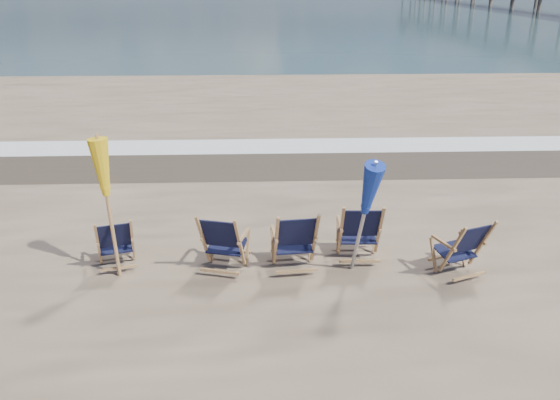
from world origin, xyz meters
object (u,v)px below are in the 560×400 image
(beach_chair_0, at_px, (133,242))
(beach_chair_1, at_px, (240,245))
(beach_chair_2, at_px, (315,241))
(umbrella_blue, at_px, (364,186))
(umbrella_yellow, at_px, (105,176))
(beach_chair_4, at_px, (482,246))
(beach_chair_3, at_px, (379,233))

(beach_chair_0, relative_size, beach_chair_1, 0.88)
(beach_chair_1, bearing_deg, beach_chair_2, -161.37)
(beach_chair_0, height_order, beach_chair_2, beach_chair_2)
(beach_chair_1, distance_m, umbrella_blue, 2.08)
(umbrella_yellow, height_order, umbrella_blue, umbrella_yellow)
(beach_chair_2, relative_size, beach_chair_4, 1.07)
(beach_chair_4, bearing_deg, beach_chair_3, -36.50)
(beach_chair_4, bearing_deg, beach_chair_1, -22.21)
(beach_chair_2, distance_m, beach_chair_4, 2.55)
(beach_chair_2, xyz_separation_m, beach_chair_4, (2.54, -0.19, -0.04))
(beach_chair_3, distance_m, umbrella_yellow, 4.27)
(beach_chair_2, xyz_separation_m, umbrella_blue, (0.66, -0.22, 0.98))
(beach_chair_0, height_order, beach_chair_3, beach_chair_3)
(beach_chair_0, height_order, umbrella_yellow, umbrella_yellow)
(beach_chair_1, height_order, umbrella_blue, umbrella_blue)
(beach_chair_2, distance_m, umbrella_yellow, 3.27)
(beach_chair_1, xyz_separation_m, umbrella_yellow, (-1.92, 0.09, 1.12))
(beach_chair_2, bearing_deg, beach_chair_4, 169.74)
(beach_chair_1, height_order, beach_chair_2, beach_chair_2)
(beach_chair_0, height_order, beach_chair_1, beach_chair_1)
(beach_chair_1, relative_size, beach_chair_3, 0.97)
(umbrella_blue, bearing_deg, beach_chair_2, 161.34)
(beach_chair_0, xyz_separation_m, umbrella_yellow, (-0.23, -0.23, 1.19))
(beach_chair_2, relative_size, umbrella_blue, 0.53)
(beach_chair_1, bearing_deg, beach_chair_0, 4.02)
(umbrella_yellow, bearing_deg, umbrella_blue, -3.50)
(beach_chair_2, relative_size, umbrella_yellow, 0.50)
(beach_chair_3, bearing_deg, umbrella_blue, 52.08)
(beach_chair_1, xyz_separation_m, beach_chair_2, (1.16, 0.08, 0.01))
(umbrella_yellow, distance_m, umbrella_blue, 3.74)
(beach_chair_1, xyz_separation_m, beach_chair_4, (3.70, -0.11, -0.02))
(beach_chair_3, bearing_deg, beach_chair_1, 10.37)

